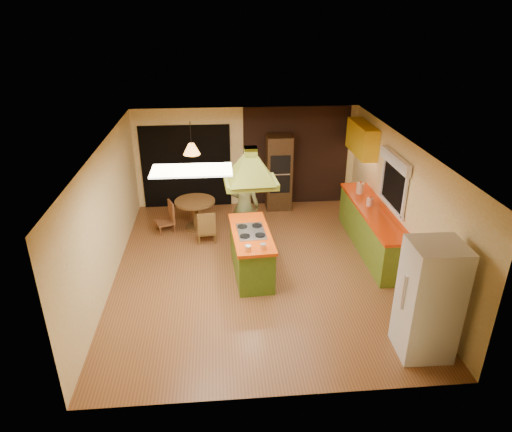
{
  "coord_description": "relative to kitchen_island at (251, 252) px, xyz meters",
  "views": [
    {
      "loc": [
        -0.7,
        -7.68,
        4.72
      ],
      "look_at": [
        -0.04,
        -0.02,
        1.15
      ],
      "focal_mm": 32.0,
      "sensor_mm": 36.0,
      "label": 1
    }
  ],
  "objects": [
    {
      "name": "range_hood",
      "position": [
        -0.0,
        -0.0,
        1.81
      ],
      "size": [
        0.96,
        0.72,
        0.78
      ],
      "rotation": [
        0.0,
        0.0,
        0.06
      ],
      "color": "olive",
      "rests_on": "ceiling_plane"
    },
    {
      "name": "dining_table",
      "position": [
        -1.13,
        2.03,
        0.04
      ],
      "size": [
        0.92,
        0.92,
        0.69
      ],
      "rotation": [
        0.0,
        0.0,
        -0.34
      ],
      "color": "brown",
      "rests_on": "ground"
    },
    {
      "name": "man",
      "position": [
        -0.05,
        1.22,
        0.43
      ],
      "size": [
        0.74,
        0.6,
        1.75
      ],
      "primitive_type": "imported",
      "rotation": [
        0.0,
        0.0,
        2.82
      ],
      "color": "#494D28",
      "rests_on": "ground"
    },
    {
      "name": "right_counter",
      "position": [
        2.59,
        0.72,
        0.02
      ],
      "size": [
        0.62,
        3.05,
        0.92
      ],
      "color": "olive",
      "rests_on": "ground"
    },
    {
      "name": "canister_large",
      "position": [
        2.54,
        1.59,
        0.6
      ],
      "size": [
        0.21,
        0.21,
        0.24
      ],
      "primitive_type": "cylinder",
      "rotation": [
        0.0,
        0.0,
        0.32
      ],
      "color": "beige",
      "rests_on": "right_counter"
    },
    {
      "name": "canister_medium",
      "position": [
        2.54,
        1.65,
        0.57
      ],
      "size": [
        0.16,
        0.16,
        0.18
      ],
      "primitive_type": "cylinder",
      "rotation": [
        0.0,
        0.0,
        -0.27
      ],
      "color": "#FEF1CD",
      "rests_on": "right_counter"
    },
    {
      "name": "ground",
      "position": [
        0.14,
        0.12,
        -0.44
      ],
      "size": [
        6.5,
        6.5,
        0.0
      ],
      "primitive_type": "plane",
      "color": "brown",
      "rests_on": "ground"
    },
    {
      "name": "ceiling_plane",
      "position": [
        0.14,
        0.12,
        2.06
      ],
      "size": [
        6.5,
        6.5,
        0.0
      ],
      "primitive_type": "plane",
      "rotation": [
        3.14,
        0.0,
        0.0
      ],
      "color": "silver",
      "rests_on": "room_walls"
    },
    {
      "name": "fluor_panel",
      "position": [
        -0.96,
        -1.08,
        2.04
      ],
      "size": [
        1.2,
        0.6,
        0.03
      ],
      "primitive_type": "cube",
      "color": "white",
      "rests_on": "ceiling_plane"
    },
    {
      "name": "chair_near",
      "position": [
        -0.88,
        1.38,
        -0.08
      ],
      "size": [
        0.44,
        0.44,
        0.73
      ],
      "primitive_type": null,
      "rotation": [
        0.0,
        0.0,
        3.25
      ],
      "color": "brown",
      "rests_on": "ground"
    },
    {
      "name": "canister_small",
      "position": [
        2.54,
        0.9,
        0.56
      ],
      "size": [
        0.16,
        0.16,
        0.17
      ],
      "primitive_type": "cylinder",
      "rotation": [
        0.0,
        0.0,
        -0.26
      ],
      "color": "#F4DCC4",
      "rests_on": "right_counter"
    },
    {
      "name": "kitchen_island",
      "position": [
        0.0,
        0.0,
        0.0
      ],
      "size": [
        0.8,
        1.78,
        0.89
      ],
      "rotation": [
        0.0,
        0.0,
        0.06
      ],
      "color": "#4D731C",
      "rests_on": "ground"
    },
    {
      "name": "room_walls",
      "position": [
        0.14,
        0.12,
        0.81
      ],
      "size": [
        5.5,
        6.5,
        6.5
      ],
      "color": "#FBEBB4",
      "rests_on": "ground"
    },
    {
      "name": "chair_left",
      "position": [
        -1.83,
        1.93,
        -0.09
      ],
      "size": [
        0.5,
        0.5,
        0.7
      ],
      "primitive_type": null,
      "rotation": [
        0.0,
        0.0,
        -1.19
      ],
      "color": "brown",
      "rests_on": "ground"
    },
    {
      "name": "pendant_lamp",
      "position": [
        -1.13,
        2.03,
        1.46
      ],
      "size": [
        0.4,
        0.4,
        0.24
      ],
      "primitive_type": "cone",
      "rotation": [
        0.0,
        0.0,
        0.09
      ],
      "color": "#FF9E3F",
      "rests_on": "ceiling_plane"
    },
    {
      "name": "wall_oven",
      "position": [
        0.92,
        3.07,
        0.49
      ],
      "size": [
        0.62,
        0.6,
        1.87
      ],
      "rotation": [
        0.0,
        0.0,
        0.0
      ],
      "color": "#412A15",
      "rests_on": "ground"
    },
    {
      "name": "upper_cabinets",
      "position": [
        2.71,
        2.32,
        1.51
      ],
      "size": [
        0.34,
        1.4,
        0.7
      ],
      "primitive_type": "cube",
      "color": "yellow",
      "rests_on": "room_walls"
    },
    {
      "name": "brick_panel",
      "position": [
        1.39,
        3.35,
        0.81
      ],
      "size": [
        2.64,
        0.03,
        2.5
      ],
      "primitive_type": "cube",
      "color": "#381E14",
      "rests_on": "ground"
    },
    {
      "name": "refrigerator",
      "position": [
        2.36,
        -2.41,
        0.46
      ],
      "size": [
        0.76,
        0.72,
        1.8
      ],
      "primitive_type": "cube",
      "rotation": [
        0.0,
        0.0,
        -0.02
      ],
      "color": "white",
      "rests_on": "ground"
    },
    {
      "name": "nook_opening",
      "position": [
        -1.36,
        3.35,
        0.61
      ],
      "size": [
        2.2,
        0.03,
        2.1
      ],
      "primitive_type": "cube",
      "color": "black",
      "rests_on": "ground"
    },
    {
      "name": "window_right",
      "position": [
        2.84,
        0.52,
        1.33
      ],
      "size": [
        0.12,
        1.35,
        1.06
      ],
      "color": "black",
      "rests_on": "room_walls"
    }
  ]
}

